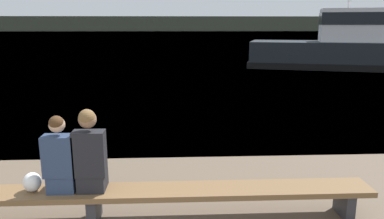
# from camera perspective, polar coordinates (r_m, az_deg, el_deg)

# --- Properties ---
(water_surface) EXTENTS (240.00, 240.00, 0.00)m
(water_surface) POSITION_cam_1_polar(r_m,az_deg,el_deg) (126.76, -3.49, 11.73)
(water_surface) COLOR #5684A3
(water_surface) RESTS_ON ground
(far_shoreline) EXTENTS (600.00, 12.00, 5.29)m
(far_shoreline) POSITION_cam_1_polar(r_m,az_deg,el_deg) (145.21, -3.42, 12.91)
(far_shoreline) COLOR #424738
(far_shoreline) RESTS_ON ground
(bench_main) EXTENTS (7.13, 0.48, 0.42)m
(bench_main) POSITION_cam_1_polar(r_m,az_deg,el_deg) (5.02, -14.77, -12.58)
(bench_main) COLOR brown
(bench_main) RESTS_ON ground
(person_left) EXTENTS (0.39, 0.36, 0.99)m
(person_left) POSITION_cam_1_polar(r_m,az_deg,el_deg) (4.93, -19.43, -7.13)
(person_left) COLOR navy
(person_left) RESTS_ON bench_main
(person_right) EXTENTS (0.39, 0.37, 1.06)m
(person_right) POSITION_cam_1_polar(r_m,az_deg,el_deg) (4.82, -15.28, -6.61)
(person_right) COLOR black
(person_right) RESTS_ON bench_main
(shopping_bag) EXTENTS (0.22, 0.23, 0.25)m
(shopping_bag) POSITION_cam_1_polar(r_m,az_deg,el_deg) (5.17, -23.17, -10.12)
(shopping_bag) COLOR white
(shopping_bag) RESTS_ON bench_main
(tugboat_red) EXTENTS (11.06, 6.50, 6.63)m
(tugboat_red) POSITION_cam_1_polar(r_m,az_deg,el_deg) (23.42, 22.15, 8.45)
(tugboat_red) COLOR black
(tugboat_red) RESTS_ON water_surface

